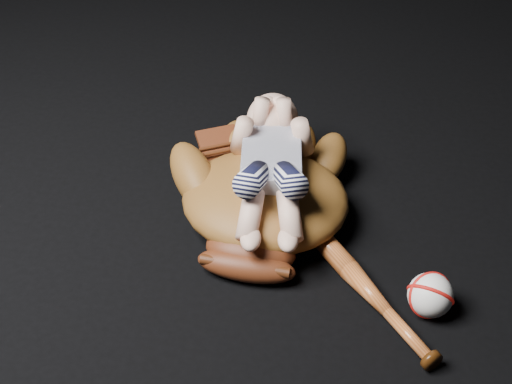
# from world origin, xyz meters

# --- Properties ---
(baseball_glove) EXTENTS (0.44, 0.49, 0.14)m
(baseball_glove) POSITION_xyz_m (0.02, 0.14, 0.07)
(baseball_glove) COLOR brown
(baseball_glove) RESTS_ON ground
(newborn_baby) EXTENTS (0.22, 0.41, 0.16)m
(newborn_baby) POSITION_xyz_m (0.03, 0.15, 0.13)
(newborn_baby) COLOR #E2AD92
(newborn_baby) RESTS_ON baseball_glove
(baseball_bat) EXTENTS (0.28, 0.36, 0.04)m
(baseball_bat) POSITION_xyz_m (0.20, -0.01, 0.02)
(baseball_bat) COLOR #A54E20
(baseball_bat) RESTS_ON ground
(baseball) EXTENTS (0.08, 0.08, 0.08)m
(baseball) POSITION_xyz_m (0.32, -0.05, 0.04)
(baseball) COLOR white
(baseball) RESTS_ON ground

